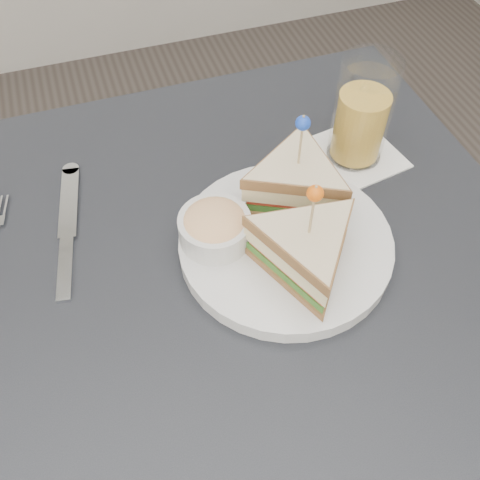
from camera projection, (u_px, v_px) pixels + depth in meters
name	position (u px, v px, depth m)	size (l,w,h in m)	color
ground_plane	(237.00, 456.00, 1.25)	(3.50, 3.50, 0.00)	#3F3833
table	(235.00, 305.00, 0.72)	(0.80, 0.80, 0.75)	black
plate_meal	(289.00, 222.00, 0.66)	(0.35, 0.35, 0.16)	silver
cutlery_knife	(67.00, 232.00, 0.70)	(0.06, 0.24, 0.01)	silver
drink_set	(361.00, 117.00, 0.74)	(0.14, 0.14, 0.16)	white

